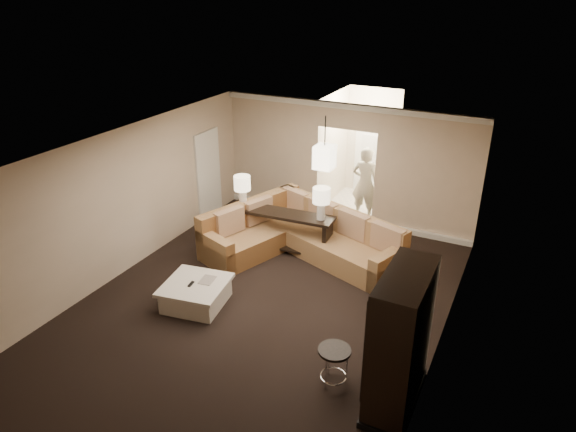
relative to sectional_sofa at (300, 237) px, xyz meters
The scene contains 19 objects.
ground 2.04m from the sectional_sofa, 84.26° to the right, with size 8.00×8.00×0.00m, color black.
wall_back 2.25m from the sectional_sofa, 84.30° to the left, with size 6.00×0.04×2.80m, color beige.
wall_front 6.08m from the sectional_sofa, 88.09° to the right, with size 6.00×0.04×2.80m, color beige.
wall_left 3.58m from the sectional_sofa, 144.54° to the right, with size 0.04×8.00×2.80m, color beige.
wall_right 3.90m from the sectional_sofa, 31.93° to the right, with size 0.04×8.00×2.80m, color beige.
ceiling 3.13m from the sectional_sofa, 84.26° to the right, with size 6.00×8.00×0.02m, color silver.
crown_molding 3.05m from the sectional_sofa, 84.15° to the left, with size 6.00×0.10×0.12m, color white.
baseboard 2.00m from the sectional_sofa, 84.15° to the left, with size 6.00×0.10×0.12m, color white.
side_door 2.96m from the sectional_sofa, 163.78° to the left, with size 0.05×0.90×2.10m, color white.
foyer 3.47m from the sectional_sofa, 86.58° to the left, with size 1.44×2.02×2.80m.
sectional_sofa is the anchor object (origin of this frame).
coffee_table 2.61m from the sectional_sofa, 109.32° to the right, with size 1.22×1.22×0.45m.
console_table 0.46m from the sectional_sofa, behind, with size 2.29×0.66×0.87m.
armoire 4.30m from the sectional_sofa, 47.37° to the right, with size 0.59×1.39×2.00m.
drink_table 3.78m from the sectional_sofa, 57.57° to the right, with size 0.47×0.47×0.58m.
table_lamp_left 1.60m from the sectional_sofa, behind, with size 0.35×0.35×0.67m.
table_lamp_right 1.01m from the sectional_sofa, ahead, with size 0.35×0.35×0.67m.
pendant_light 1.72m from the sectional_sofa, 74.16° to the left, with size 0.38×0.38×1.09m.
person 2.45m from the sectional_sofa, 75.48° to the left, with size 0.71×0.47×1.96m, color beige.
Camera 1 is at (3.77, -6.56, 5.24)m, focal length 32.00 mm.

